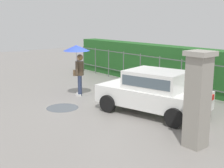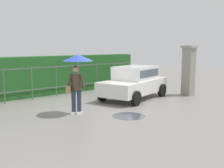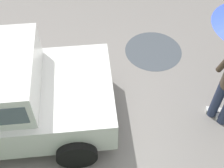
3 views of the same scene
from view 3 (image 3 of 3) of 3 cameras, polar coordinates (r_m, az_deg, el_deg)
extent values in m
plane|color=gray|center=(5.10, 2.98, -8.06)|extent=(40.00, 40.00, 0.00)
cylinder|color=black|center=(5.53, -7.10, 2.80)|extent=(0.63, 0.31, 0.60)
cylinder|color=black|center=(4.55, -6.60, -12.85)|extent=(0.63, 0.31, 0.60)
cylinder|color=#2D3856|center=(5.17, 19.21, -2.65)|extent=(0.15, 0.15, 0.86)
cube|color=white|center=(5.51, 18.52, -4.76)|extent=(0.26, 0.10, 0.08)
cube|color=white|center=(5.48, 20.22, -5.93)|extent=(0.26, 0.10, 0.08)
cylinder|color=#4C545B|center=(6.30, 7.76, 6.20)|extent=(1.16, 1.16, 0.00)
camera|label=1|loc=(13.35, -44.33, 34.65)|focal=48.37mm
camera|label=2|loc=(13.12, 45.96, 29.49)|focal=43.96mm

